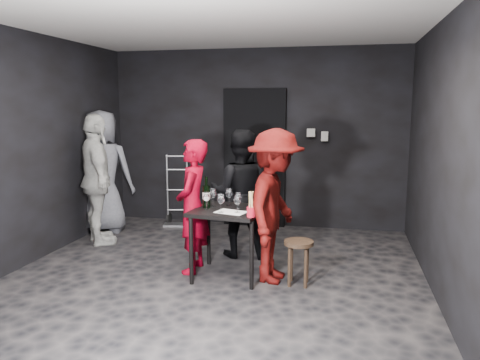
% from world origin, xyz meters
% --- Properties ---
extents(floor, '(4.50, 5.00, 0.02)m').
position_xyz_m(floor, '(0.00, 0.00, 0.00)').
color(floor, black).
rests_on(floor, ground).
extents(ceiling, '(4.50, 5.00, 0.02)m').
position_xyz_m(ceiling, '(0.00, 0.00, 2.70)').
color(ceiling, silver).
rests_on(ceiling, ground).
extents(wall_back, '(4.50, 0.04, 2.70)m').
position_xyz_m(wall_back, '(0.00, 2.50, 1.35)').
color(wall_back, black).
rests_on(wall_back, ground).
extents(wall_front, '(4.50, 0.04, 2.70)m').
position_xyz_m(wall_front, '(0.00, -2.50, 1.35)').
color(wall_front, black).
rests_on(wall_front, ground).
extents(wall_left, '(0.04, 5.00, 2.70)m').
position_xyz_m(wall_left, '(-2.25, 0.00, 1.35)').
color(wall_left, black).
rests_on(wall_left, ground).
extents(wall_right, '(0.04, 5.00, 2.70)m').
position_xyz_m(wall_right, '(2.25, 0.00, 1.35)').
color(wall_right, black).
rests_on(wall_right, ground).
extents(doorway, '(0.95, 0.10, 2.10)m').
position_xyz_m(doorway, '(0.00, 2.44, 1.05)').
color(doorway, black).
rests_on(doorway, ground).
extents(wallbox_upper, '(0.12, 0.06, 0.12)m').
position_xyz_m(wallbox_upper, '(0.85, 2.45, 1.45)').
color(wallbox_upper, '#B7B7B2').
rests_on(wallbox_upper, wall_back).
extents(wallbox_lower, '(0.10, 0.06, 0.14)m').
position_xyz_m(wallbox_lower, '(1.05, 2.45, 1.40)').
color(wallbox_lower, '#B7B7B2').
rests_on(wallbox_lower, wall_back).
extents(hand_truck, '(0.37, 0.32, 1.09)m').
position_xyz_m(hand_truck, '(-1.18, 2.20, 0.21)').
color(hand_truck, '#B2B2B7').
rests_on(hand_truck, floor).
extents(tasting_table, '(0.72, 0.72, 0.75)m').
position_xyz_m(tasting_table, '(0.15, 0.21, 0.65)').
color(tasting_table, black).
rests_on(tasting_table, floor).
extents(stool, '(0.31, 0.31, 0.47)m').
position_xyz_m(stool, '(0.92, 0.12, 0.36)').
color(stool, '#32241A').
rests_on(stool, floor).
extents(server_red, '(0.39, 0.56, 1.47)m').
position_xyz_m(server_red, '(-0.28, 0.28, 0.74)').
color(server_red, maroon).
rests_on(server_red, floor).
extents(woman_black, '(0.84, 0.52, 1.64)m').
position_xyz_m(woman_black, '(0.11, 0.94, 0.82)').
color(woman_black, black).
rests_on(woman_black, floor).
extents(man_maroon, '(0.65, 1.18, 1.75)m').
position_xyz_m(man_maroon, '(0.65, 0.20, 0.87)').
color(man_maroon, '#460806').
rests_on(man_maroon, floor).
extents(bystander_cream, '(1.19, 1.28, 2.03)m').
position_xyz_m(bystander_cream, '(-1.86, 1.01, 1.02)').
color(bystander_cream, beige).
rests_on(bystander_cream, floor).
extents(bystander_grey, '(1.10, 0.69, 2.13)m').
position_xyz_m(bystander_grey, '(-2.09, 1.59, 1.06)').
color(bystander_grey, slate).
rests_on(bystander_grey, floor).
extents(tasting_mat, '(0.35, 0.28, 0.00)m').
position_xyz_m(tasting_mat, '(0.21, 0.06, 0.75)').
color(tasting_mat, white).
rests_on(tasting_mat, tasting_table).
extents(wine_glass_a, '(0.08, 0.08, 0.20)m').
position_xyz_m(wine_glass_a, '(-0.08, 0.14, 0.85)').
color(wine_glass_a, white).
rests_on(wine_glass_a, tasting_table).
extents(wine_glass_b, '(0.11, 0.11, 0.22)m').
position_xyz_m(wine_glass_b, '(-0.05, 0.29, 0.86)').
color(wine_glass_b, white).
rests_on(wine_glass_b, tasting_table).
extents(wine_glass_c, '(0.09, 0.09, 0.21)m').
position_xyz_m(wine_glass_c, '(0.11, 0.38, 0.85)').
color(wine_glass_c, white).
rests_on(wine_glass_c, tasting_table).
extents(wine_glass_d, '(0.10, 0.10, 0.21)m').
position_xyz_m(wine_glass_d, '(0.11, 0.03, 0.86)').
color(wine_glass_d, white).
rests_on(wine_glass_d, tasting_table).
extents(wine_glass_e, '(0.10, 0.10, 0.20)m').
position_xyz_m(wine_glass_e, '(0.28, 0.06, 0.85)').
color(wine_glass_e, white).
rests_on(wine_glass_e, tasting_table).
extents(wine_glass_f, '(0.09, 0.09, 0.18)m').
position_xyz_m(wine_glass_f, '(0.23, 0.30, 0.84)').
color(wine_glass_f, white).
rests_on(wine_glass_f, tasting_table).
extents(wine_bottle, '(0.08, 0.08, 0.34)m').
position_xyz_m(wine_bottle, '(-0.11, 0.23, 0.88)').
color(wine_bottle, black).
rests_on(wine_bottle, tasting_table).
extents(breadstick_cup, '(0.09, 0.09, 0.28)m').
position_xyz_m(breadstick_cup, '(0.45, -0.09, 0.87)').
color(breadstick_cup, red).
rests_on(breadstick_cup, tasting_table).
extents(reserved_card, '(0.09, 0.13, 0.10)m').
position_xyz_m(reserved_card, '(0.43, 0.18, 0.80)').
color(reserved_card, white).
rests_on(reserved_card, tasting_table).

